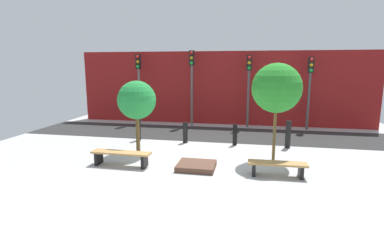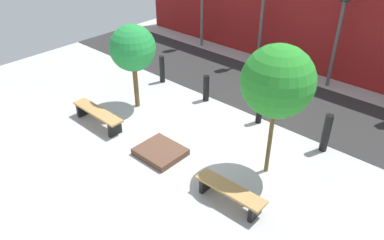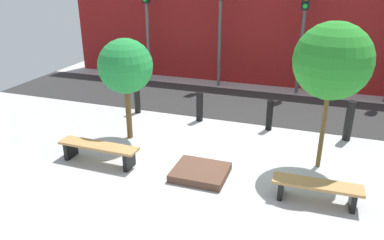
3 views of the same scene
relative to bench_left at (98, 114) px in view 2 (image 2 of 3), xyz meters
name	(u,v)px [view 2 (image 2 of 3)]	position (x,y,z in m)	size (l,w,h in m)	color
ground_plane	(185,139)	(2.46, 1.17, -0.35)	(18.00, 18.00, 0.00)	#B1B1B1
road_strip	(263,91)	(2.46, 5.17, -0.34)	(18.00, 3.22, 0.01)	#2B2B2B
building_facade	(309,17)	(2.46, 7.95, 1.66)	(16.20, 0.50, 4.00)	maroon
bench_left	(98,114)	(0.00, 0.00, 0.00)	(1.98, 0.45, 0.47)	black
bench_right	(230,192)	(4.92, 0.00, -0.04)	(1.72, 0.45, 0.43)	black
planter_bed	(160,152)	(2.46, 0.20, -0.26)	(1.19, 1.05, 0.17)	brown
tree_behind_left_bench	(133,48)	(0.00, 1.52, 1.63)	(1.41, 1.41, 2.69)	brown
tree_behind_right_bench	(278,82)	(4.92, 1.52, 2.14)	(1.65, 1.65, 3.32)	brown
bollard_far_left	(162,69)	(-0.67, 3.31, 0.15)	(0.19, 0.19, 1.00)	black
bollard_left	(206,88)	(1.41, 3.31, 0.10)	(0.20, 0.20, 0.89)	black
bollard_center	(259,110)	(3.50, 3.31, 0.09)	(0.18, 0.18, 0.87)	black
bollard_right	(326,133)	(5.59, 3.31, 0.20)	(0.21, 0.21, 1.10)	black
traffic_light_mid_east	(342,14)	(3.95, 7.06, 2.25)	(0.28, 0.27, 3.76)	#4C4C4C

